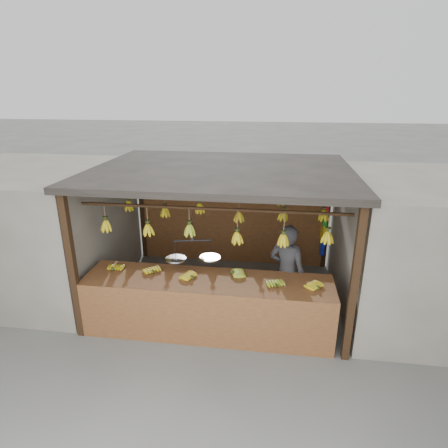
# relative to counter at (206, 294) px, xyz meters

# --- Properties ---
(ground) EXTENTS (80.00, 80.00, 0.00)m
(ground) POSITION_rel_counter_xyz_m (0.06, 1.24, -0.71)
(ground) COLOR #5B5B57
(stall) EXTENTS (4.30, 3.30, 2.40)m
(stall) POSITION_rel_counter_xyz_m (0.06, 1.56, 1.26)
(stall) COLOR black
(stall) RESTS_ON ground
(neighbor_left) EXTENTS (3.00, 3.00, 2.30)m
(neighbor_left) POSITION_rel_counter_xyz_m (-3.54, 1.24, 0.44)
(neighbor_left) COLOR slate
(neighbor_left) RESTS_ON ground
(neighbor_right) EXTENTS (3.00, 3.00, 2.30)m
(neighbor_right) POSITION_rel_counter_xyz_m (3.66, 1.24, 0.44)
(neighbor_right) COLOR slate
(neighbor_right) RESTS_ON ground
(counter) EXTENTS (3.82, 0.87, 0.96)m
(counter) POSITION_rel_counter_xyz_m (0.00, 0.00, 0.00)
(counter) COLOR brown
(counter) RESTS_ON ground
(hanging_bananas) EXTENTS (3.58, 2.24, 0.39)m
(hanging_bananas) POSITION_rel_counter_xyz_m (0.07, 1.24, 0.92)
(hanging_bananas) COLOR gold
(hanging_bananas) RESTS_ON ground
(balance_scale) EXTENTS (0.82, 0.42, 0.83)m
(balance_scale) POSITION_rel_counter_xyz_m (-0.24, 0.24, 0.51)
(balance_scale) COLOR black
(balance_scale) RESTS_ON ground
(vendor) EXTENTS (0.72, 0.61, 1.66)m
(vendor) POSITION_rel_counter_xyz_m (1.21, 0.64, 0.12)
(vendor) COLOR #262628
(vendor) RESTS_ON ground
(bag_bundles) EXTENTS (0.08, 0.26, 1.29)m
(bag_bundles) POSITION_rel_counter_xyz_m (2.00, 2.59, 0.30)
(bag_bundles) COLOR red
(bag_bundles) RESTS_ON ground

